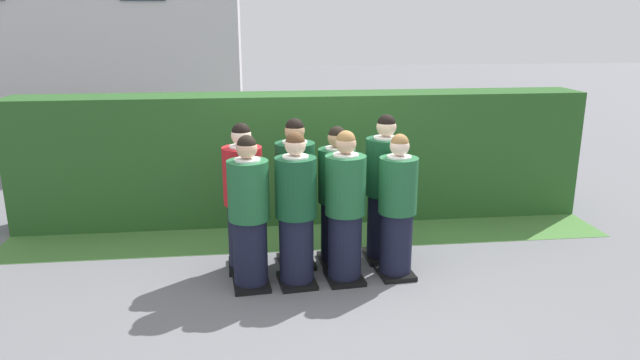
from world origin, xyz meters
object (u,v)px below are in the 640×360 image
at_px(student_front_row_2, 345,211).
at_px(student_rear_row_2, 336,199).
at_px(student_front_row_1, 296,214).
at_px(student_front_row_3, 397,210).
at_px(student_front_row_0, 249,217).
at_px(student_rear_row_1, 295,197).
at_px(student_rear_row_3, 384,192).
at_px(student_in_red_blazer, 244,201).

bearing_deg(student_front_row_2, student_rear_row_2, 92.44).
relative_size(student_front_row_1, student_front_row_3, 1.04).
bearing_deg(student_front_row_0, student_front_row_2, 1.90).
bearing_deg(student_front_row_2, student_front_row_3, 5.44).
distance_m(student_front_row_2, student_front_row_3, 0.57).
height_order(student_rear_row_1, student_rear_row_3, student_rear_row_3).
relative_size(student_front_row_3, student_rear_row_2, 0.99).
bearing_deg(student_front_row_1, student_in_red_blazer, 139.19).
height_order(student_front_row_1, student_front_row_3, student_front_row_1).
bearing_deg(student_front_row_0, student_rear_row_2, 27.76).
relative_size(student_front_row_3, student_rear_row_3, 0.92).
relative_size(student_front_row_2, student_in_red_blazer, 0.99).
height_order(student_rear_row_1, student_rear_row_2, student_rear_row_1).
bearing_deg(student_rear_row_2, student_in_red_blazer, -177.84).
height_order(student_in_red_blazer, student_rear_row_2, student_in_red_blazer).
relative_size(student_rear_row_1, student_rear_row_3, 0.99).
xyz_separation_m(student_front_row_0, student_in_red_blazer, (-0.06, 0.47, 0.02)).
distance_m(student_front_row_2, student_rear_row_1, 0.67).
distance_m(student_front_row_0, student_front_row_2, 0.99).
distance_m(student_in_red_blazer, student_rear_row_2, 1.03).
height_order(student_front_row_2, student_in_red_blazer, student_in_red_blazer).
relative_size(student_front_row_0, student_rear_row_2, 1.01).
bearing_deg(student_in_red_blazer, student_rear_row_1, 3.55).
bearing_deg(student_rear_row_1, student_front_row_1, -93.79).
bearing_deg(student_in_red_blazer, student_rear_row_2, 2.16).
bearing_deg(student_rear_row_3, student_front_row_0, -160.06).
bearing_deg(student_in_red_blazer, student_rear_row_3, 2.94).
bearing_deg(student_in_red_blazer, student_front_row_3, -13.38).
xyz_separation_m(student_front_row_0, student_front_row_1, (0.48, 0.01, 0.01)).
bearing_deg(student_rear_row_1, student_rear_row_3, 2.60).
bearing_deg(student_front_row_3, student_rear_row_1, 158.15).
distance_m(student_in_red_blazer, student_rear_row_3, 1.58).
relative_size(student_front_row_1, student_rear_row_3, 0.96).
bearing_deg(student_front_row_1, student_front_row_0, -179.00).
xyz_separation_m(student_front_row_1, student_in_red_blazer, (-0.54, 0.46, 0.01)).
xyz_separation_m(student_front_row_0, student_rear_row_3, (1.52, 0.55, 0.04)).
xyz_separation_m(student_front_row_2, student_in_red_blazer, (-1.05, 0.44, 0.01)).
bearing_deg(student_front_row_1, student_rear_row_3, 27.49).
distance_m(student_front_row_0, student_front_row_1, 0.48).
height_order(student_in_red_blazer, student_rear_row_1, student_rear_row_1).
bearing_deg(student_rear_row_2, student_front_row_3, -35.74).
relative_size(student_front_row_0, student_rear_row_1, 0.96).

